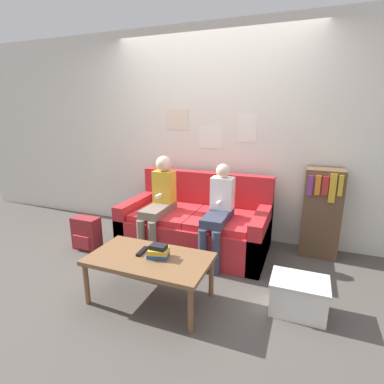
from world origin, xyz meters
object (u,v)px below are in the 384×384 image
person_left (159,199)px  person_right (218,210)px  tv_remote (142,251)px  bookshelf (321,212)px  storage_box (298,296)px  backpack (86,233)px  coffee_table (149,261)px  couch (196,225)px

person_left → person_right: 0.71m
tv_remote → bookshelf: 2.03m
bookshelf → storage_box: size_ratio=2.22×
person_left → backpack: bearing=-159.3°
bookshelf → storage_box: bearing=-97.7°
person_right → backpack: person_right is taller
coffee_table → tv_remote: size_ratio=5.94×
couch → storage_box: 1.47m
couch → backpack: 1.31m
tv_remote → person_left: bearing=103.8°
couch → bookshelf: bearing=13.9°
couch → tv_remote: size_ratio=9.66×
bookshelf → person_left: bearing=-162.7°
person_right → storage_box: bearing=-35.6°
backpack → person_right: bearing=11.0°
tv_remote → backpack: bearing=148.9°
person_left → tv_remote: 0.94m
person_left → storage_box: size_ratio=2.44×
bookshelf → backpack: 2.71m
tv_remote → couch: bearing=80.7°
tv_remote → coffee_table: bearing=-32.2°
person_left → tv_remote: (0.28, -0.87, -0.20)m
person_left → tv_remote: person_left is taller
coffee_table → bookshelf: bearing=47.1°
person_right → bookshelf: 1.17m
tv_remote → bookshelf: bearing=40.0°
couch → person_right: 0.50m
coffee_table → person_right: person_right is taller
bookshelf → tv_remote: bearing=-135.9°
bookshelf → couch: bearing=-166.1°
coffee_table → storage_box: (1.20, 0.29, -0.22)m
couch → tv_remote: 1.09m
couch → tv_remote: couch is taller
person_right → backpack: bearing=-169.0°
coffee_table → backpack: size_ratio=2.66×
tv_remote → bookshelf: (1.46, 1.41, 0.09)m
couch → tv_remote: (-0.10, -1.08, 0.14)m
coffee_table → storage_box: 1.25m
couch → person_right: person_right is taller
storage_box → person_right: bearing=144.4°
couch → backpack: couch is taller
person_right → person_left: bearing=179.1°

